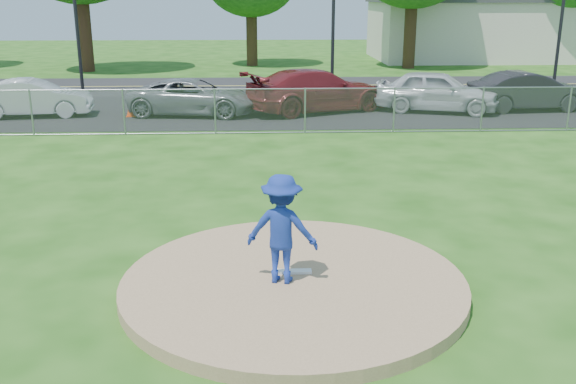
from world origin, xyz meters
The scene contains 16 objects.
ground centered at (0.00, 10.00, 0.00)m, with size 120.00×120.00×0.00m, color #1D4C10.
pitchers_mound centered at (0.00, 0.00, 0.10)m, with size 5.40×5.40×0.20m, color #9E7A57.
pitching_rubber centered at (0.00, 0.20, 0.22)m, with size 0.60×0.15×0.04m, color white.
chain_link_fence centered at (0.00, 12.00, 0.75)m, with size 40.00×0.06×1.50m, color gray.
parking_lot centered at (0.00, 16.50, 0.01)m, with size 50.00×8.00×0.01m, color black.
street centered at (0.00, 24.00, 0.00)m, with size 60.00×7.00×0.01m, color black.
commercial_building centered at (16.00, 38.00, 2.16)m, with size 16.40×9.40×4.30m.
traffic_signal_left centered at (-8.76, 22.00, 3.36)m, with size 1.28×0.20×5.60m.
traffic_signal_right centered at (14.24, 22.00, 3.36)m, with size 1.28×0.20×5.60m.
pitcher centered at (-0.18, -0.08, 1.05)m, with size 1.10×0.63×1.71m, color navy.
traffic_cone centered at (-5.45, 15.40, 0.35)m, with size 0.35×0.35×0.68m, color #EF420C.
parked_car_white centered at (-9.13, 15.55, 0.72)m, with size 1.50×4.30×1.42m, color silver.
parked_car_gray centered at (-3.07, 15.68, 0.70)m, with size 2.29×4.97×1.38m, color slate.
parked_car_darkred centered at (1.75, 16.17, 0.85)m, with size 2.36×5.80×1.68m, color maroon.
parked_car_pearl centered at (6.51, 15.95, 0.83)m, with size 1.93×4.79×1.63m, color silver.
parked_car_charcoal centered at (10.28, 16.10, 0.78)m, with size 1.62×4.66×1.53m, color #232325.
Camera 1 is at (-0.48, -9.21, 4.44)m, focal length 40.00 mm.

